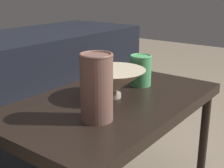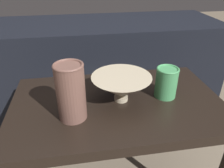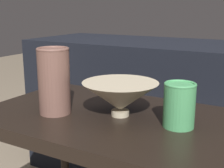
{
  "view_description": "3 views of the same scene",
  "coord_description": "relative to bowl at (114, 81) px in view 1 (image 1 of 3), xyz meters",
  "views": [
    {
      "loc": [
        -0.83,
        -0.63,
        0.92
      ],
      "look_at": [
        -0.01,
        -0.01,
        0.59
      ],
      "focal_mm": 50.0,
      "sensor_mm": 36.0,
      "label": 1
    },
    {
      "loc": [
        -0.14,
        -0.7,
        1.01
      ],
      "look_at": [
        -0.02,
        0.02,
        0.6
      ],
      "focal_mm": 35.0,
      "sensor_mm": 36.0,
      "label": 2
    },
    {
      "loc": [
        0.44,
        -0.78,
        0.85
      ],
      "look_at": [
        -0.01,
        0.0,
        0.63
      ],
      "focal_mm": 50.0,
      "sensor_mm": 36.0,
      "label": 3
    }
  ],
  "objects": [
    {
      "name": "vase_textured_left",
      "position": [
        -0.19,
        -0.08,
        0.04
      ],
      "size": [
        0.1,
        0.1,
        0.2
      ],
      "color": "brown",
      "rests_on": "table"
    },
    {
      "name": "bowl",
      "position": [
        0.0,
        0.0,
        0.0
      ],
      "size": [
        0.23,
        0.23,
        0.1
      ],
      "color": "#C1B293",
      "rests_on": "table"
    },
    {
      "name": "table",
      "position": [
        -0.02,
        -0.01,
        -0.12
      ],
      "size": [
        0.82,
        0.5,
        0.53
      ],
      "color": "black",
      "rests_on": "ground_plane"
    },
    {
      "name": "vase_colorful_right",
      "position": [
        0.18,
        0.0,
        0.0
      ],
      "size": [
        0.09,
        0.09,
        0.12
      ],
      "color": "#47995B",
      "rests_on": "table"
    },
    {
      "name": "couch_backdrop",
      "position": [
        -0.02,
        0.6,
        -0.25
      ],
      "size": [
        1.48,
        0.5,
        0.69
      ],
      "color": "black",
      "rests_on": "ground_plane"
    }
  ]
}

